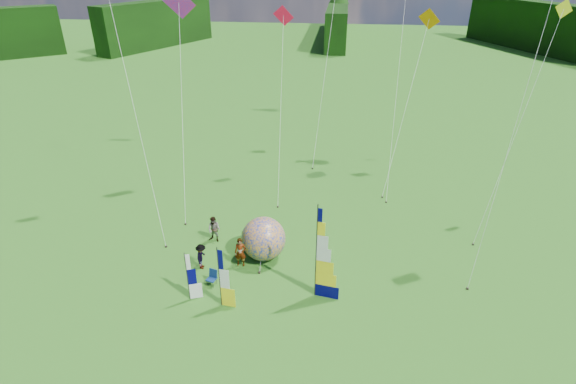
# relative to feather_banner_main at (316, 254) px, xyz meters

# --- Properties ---
(ground) EXTENTS (220.00, 220.00, 0.00)m
(ground) POSITION_rel_feather_banner_main_xyz_m (-0.67, -2.41, -2.78)
(ground) COLOR #3F7F27
(ground) RESTS_ON ground
(treeline_ring) EXTENTS (210.00, 210.00, 8.00)m
(treeline_ring) POSITION_rel_feather_banner_main_xyz_m (-0.67, -2.41, 1.22)
(treeline_ring) COLOR #0F3608
(treeline_ring) RESTS_ON ground
(feather_banner_main) EXTENTS (1.48, 0.36, 5.56)m
(feather_banner_main) POSITION_rel_feather_banner_main_xyz_m (0.00, 0.00, 0.00)
(feather_banner_main) COLOR #040353
(feather_banner_main) RESTS_ON ground
(side_banner_left) EXTENTS (1.01, 0.22, 3.62)m
(side_banner_left) POSITION_rel_feather_banner_main_xyz_m (-4.90, -1.39, -0.97)
(side_banner_left) COLOR yellow
(side_banner_left) RESTS_ON ground
(side_banner_far) EXTENTS (0.87, 0.39, 2.96)m
(side_banner_far) POSITION_rel_feather_banner_main_xyz_m (-6.73, -1.13, -1.30)
(side_banner_far) COLOR white
(side_banner_far) RESTS_ON ground
(bol_inflatable) EXTENTS (3.42, 3.42, 2.70)m
(bol_inflatable) POSITION_rel_feather_banner_main_xyz_m (-3.36, 3.14, -1.43)
(bol_inflatable) COLOR #052497
(bol_inflatable) RESTS_ON ground
(spectator_a) EXTENTS (0.69, 0.46, 1.88)m
(spectator_a) POSITION_rel_feather_banner_main_xyz_m (-4.60, 2.16, -1.84)
(spectator_a) COLOR #66594C
(spectator_a) RESTS_ON ground
(spectator_b) EXTENTS (0.94, 0.61, 1.78)m
(spectator_b) POSITION_rel_feather_banner_main_xyz_m (-6.83, 4.50, -1.89)
(spectator_b) COLOR #66594C
(spectator_b) RESTS_ON ground
(spectator_c) EXTENTS (0.41, 1.07, 1.64)m
(spectator_c) POSITION_rel_feather_banner_main_xyz_m (-6.85, 1.64, -1.96)
(spectator_c) COLOR #66594C
(spectator_c) RESTS_ON ground
(spectator_d) EXTENTS (1.00, 0.95, 1.67)m
(spectator_d) POSITION_rel_feather_banner_main_xyz_m (-4.09, 4.90, -1.94)
(spectator_d) COLOR #66594C
(spectator_d) RESTS_ON ground
(camp_chair) EXTENTS (0.68, 0.68, 0.95)m
(camp_chair) POSITION_rel_feather_banner_main_xyz_m (-5.86, 0.16, -2.30)
(camp_chair) COLOR #0C234B
(camp_chair) RESTS_ON ground
(kite_whale) EXTENTS (6.44, 15.42, 19.24)m
(kite_whale) POSITION_rel_feather_banner_main_xyz_m (5.22, 17.07, 6.84)
(kite_whale) COLOR black
(kite_whale) RESTS_ON ground
(kite_rainbow_delta) EXTENTS (8.66, 12.72, 15.50)m
(kite_rainbow_delta) POSITION_rel_feather_banner_main_xyz_m (-10.16, 10.08, 4.97)
(kite_rainbow_delta) COLOR red
(kite_rainbow_delta) RESTS_ON ground
(kite_parafoil) EXTENTS (8.53, 10.09, 17.85)m
(kite_parafoil) POSITION_rel_feather_banner_main_xyz_m (9.88, 4.18, 6.15)
(kite_parafoil) COLOR red
(kite_parafoil) RESTS_ON ground
(small_kite_red) EXTENTS (4.74, 10.61, 13.74)m
(small_kite_red) POSITION_rel_feather_banner_main_xyz_m (-3.60, 13.15, 4.09)
(small_kite_red) COLOR #F10E37
(small_kite_red) RESTS_ON ground
(small_kite_orange) EXTENTS (6.43, 10.67, 13.48)m
(small_kite_orange) POSITION_rel_feather_banner_main_xyz_m (5.92, 15.53, 3.96)
(small_kite_orange) COLOR orange
(small_kite_orange) RESTS_ON ground
(small_kite_yellow) EXTENTS (8.08, 9.29, 14.67)m
(small_kite_yellow) POSITION_rel_feather_banner_main_xyz_m (11.94, 8.97, 4.56)
(small_kite_yellow) COLOR yellow
(small_kite_yellow) RESTS_ON ground
(small_kite_pink) EXTENTS (9.10, 10.98, 17.88)m
(small_kite_pink) POSITION_rel_feather_banner_main_xyz_m (-12.14, 6.96, 6.16)
(small_kite_pink) COLOR #DA589B
(small_kite_pink) RESTS_ON ground
(small_kite_green) EXTENTS (6.99, 12.08, 19.86)m
(small_kite_green) POSITION_rel_feather_banner_main_xyz_m (-0.47, 20.73, 7.15)
(small_kite_green) COLOR green
(small_kite_green) RESTS_ON ground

